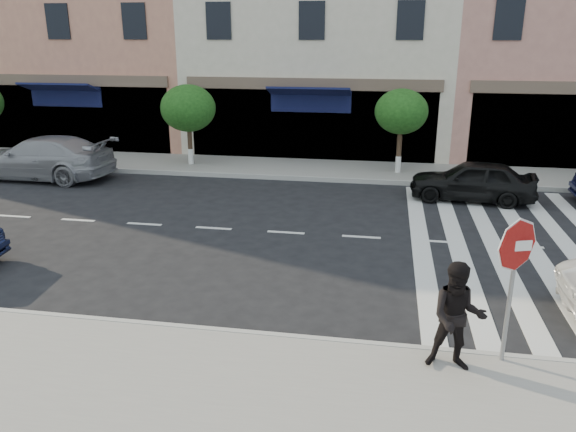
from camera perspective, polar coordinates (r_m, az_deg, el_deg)
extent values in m
plane|color=black|center=(11.35, -3.79, -8.47)|extent=(120.00, 120.00, 0.00)
cube|color=gray|center=(8.26, -10.24, -19.46)|extent=(60.00, 4.50, 0.15)
cube|color=gray|center=(21.58, 3.05, 4.74)|extent=(60.00, 3.00, 0.15)
cube|color=beige|center=(27.01, 3.77, 19.03)|extent=(11.00, 9.00, 11.00)
cylinder|color=#473323|center=(22.34, -9.92, 7.24)|extent=(0.18, 0.18, 1.60)
cylinder|color=silver|center=(22.43, -9.85, 6.00)|extent=(0.20, 0.20, 0.60)
ellipsoid|color=#173F12|center=(22.12, -10.11, 10.74)|extent=(2.10, 2.10, 1.79)
cylinder|color=#473323|center=(21.05, 11.21, 6.66)|extent=(0.18, 0.18, 1.71)
cylinder|color=silver|center=(21.16, 11.12, 5.19)|extent=(0.20, 0.20, 0.60)
ellipsoid|color=#173F12|center=(20.83, 11.44, 10.37)|extent=(1.90, 1.90, 1.62)
cylinder|color=gray|center=(9.28, 21.59, -7.79)|extent=(0.09, 0.09, 2.14)
cylinder|color=white|center=(8.94, 22.25, -2.73)|extent=(0.80, 0.27, 0.84)
cylinder|color=#9E1411|center=(8.92, 22.28, -2.78)|extent=(0.75, 0.27, 0.78)
cube|color=white|center=(8.89, 22.31, -2.85)|extent=(0.42, 0.15, 0.16)
imported|color=black|center=(8.92, 16.84, -9.80)|extent=(0.86, 0.68, 1.73)
imported|color=gray|center=(22.22, -23.77, 5.44)|extent=(5.40, 2.42, 1.54)
imported|color=black|center=(18.57, 18.23, 3.45)|extent=(3.96, 1.94, 1.30)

